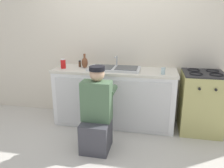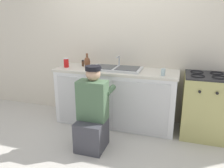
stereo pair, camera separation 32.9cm
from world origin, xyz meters
TOP-DOWN VIEW (x-y plane):
  - ground_plane at (0.00, 0.00)m, footprint 12.00×12.00m
  - back_wall at (0.00, 0.65)m, footprint 6.00×0.10m
  - counter_cabinet at (0.00, 0.29)m, footprint 1.89×0.62m
  - countertop at (0.00, 0.30)m, footprint 1.93×0.62m
  - sink_double_basin at (0.00, 0.30)m, footprint 0.80×0.44m
  - stove_range at (1.33, 0.30)m, footprint 0.59×0.62m
  - plumber_person at (-0.08, -0.49)m, footprint 0.42×0.61m
  - soda_cup_red at (-0.82, 0.22)m, footprint 0.08×0.08m
  - vase_decorative at (-0.49, 0.32)m, footprint 0.10×0.10m
  - spice_bottle_pepper at (-0.60, 0.38)m, footprint 0.04×0.04m
  - water_glass at (0.74, 0.12)m, footprint 0.06×0.06m

SIDE VIEW (x-z plane):
  - ground_plane at x=0.00m, z-range 0.00..0.00m
  - counter_cabinet at x=0.00m, z-range 0.00..0.87m
  - plumber_person at x=-0.08m, z-range -0.09..1.01m
  - stove_range at x=1.33m, z-range 0.00..0.93m
  - countertop at x=0.00m, z-range 0.87..0.91m
  - sink_double_basin at x=0.00m, z-range 0.83..1.02m
  - water_glass at x=0.74m, z-range 0.91..1.01m
  - spice_bottle_pepper at x=-0.60m, z-range 0.91..1.01m
  - soda_cup_red at x=-0.82m, z-range 0.91..1.06m
  - vase_decorative at x=-0.49m, z-range 0.88..1.11m
  - back_wall at x=0.00m, z-range 0.00..2.50m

